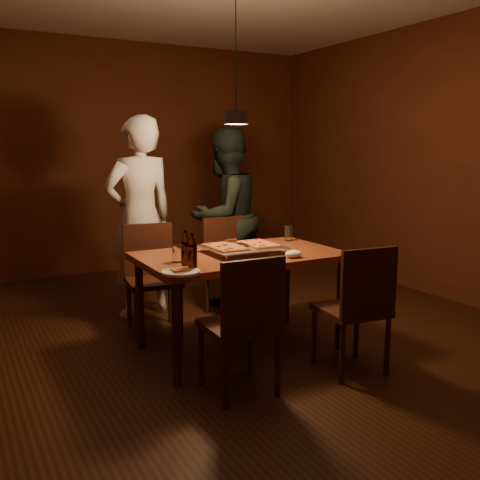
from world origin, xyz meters
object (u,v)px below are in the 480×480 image
beer_bottle_a (192,251)px  plate_slice (181,272)px  chair_near_right (359,298)px  diner_white (140,218)px  beer_bottle_b (186,248)px  pendant_lamp (236,116)px  chair_far_left (151,267)px  chair_near_left (245,314)px  chair_far_right (229,257)px  pizza_tray (244,250)px  dining_table (240,263)px  diner_dark (225,217)px

beer_bottle_a → plate_slice: beer_bottle_a is taller
chair_near_right → diner_white: diner_white is taller
beer_bottle_b → pendant_lamp: pendant_lamp is taller
chair_far_left → diner_white: size_ratio=0.27×
chair_far_left → plate_slice: chair_far_left is taller
chair_near_left → diner_white: bearing=91.9°
chair_near_right → chair_far_left: bearing=126.3°
chair_far_right → plate_slice: chair_far_right is taller
chair_near_left → plate_slice: 0.49m
chair_far_left → pizza_tray: bearing=129.1°
beer_bottle_a → diner_white: 1.53m
dining_table → chair_far_left: 0.89m
diner_dark → pizza_tray: bearing=49.3°
dining_table → chair_far_right: size_ratio=3.09×
pizza_tray → beer_bottle_b: size_ratio=2.28×
dining_table → beer_bottle_b: size_ratio=6.21×
beer_bottle_a → beer_bottle_b: beer_bottle_a is taller
plate_slice → chair_near_left: bearing=-51.0°
beer_bottle_b → diner_white: (0.14, 1.39, 0.04)m
plate_slice → beer_bottle_a: bearing=25.0°
chair_far_left → chair_far_right: size_ratio=1.00×
plate_slice → diner_white: size_ratio=0.14×
beer_bottle_a → pendant_lamp: (0.55, 0.43, 0.89)m
chair_near_right → beer_bottle_b: size_ratio=2.01×
chair_near_right → diner_white: size_ratio=0.27×
chair_far_right → beer_bottle_a: 1.50m
dining_table → beer_bottle_b: (-0.53, -0.21, 0.19)m
pizza_tray → pendant_lamp: pendant_lamp is taller
diner_white → diner_dark: diner_white is taller
pendant_lamp → chair_far_right: bearing=66.5°
chair_near_left → plate_slice: (-0.28, 0.34, 0.22)m
pendant_lamp → chair_near_right: bearing=-62.8°
chair_far_right → diner_dark: (0.15, 0.36, 0.32)m
chair_far_left → beer_bottle_b: 1.03m
beer_bottle_b → pendant_lamp: bearing=28.6°
pendant_lamp → chair_far_left: bearing=123.9°
beer_bottle_a → chair_far_left: bearing=84.8°
diner_dark → chair_far_right: bearing=48.0°
dining_table → diner_white: 1.27m
pizza_tray → plate_slice: 0.78m
beer_bottle_b → diner_dark: diner_dark is taller
chair_far_right → diner_dark: size_ratio=0.28×
chair_near_right → beer_bottle_a: beer_bottle_a is taller
chair_near_right → diner_dark: (0.01, 1.99, 0.32)m
chair_near_left → beer_bottle_b: 0.64m
beer_bottle_b → diner_dark: size_ratio=0.14×
chair_near_right → beer_bottle_a: size_ratio=2.00×
chair_near_left → diner_dark: size_ratio=0.28×
beer_bottle_a → diner_dark: diner_dark is taller
dining_table → diner_dark: diner_dark is taller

